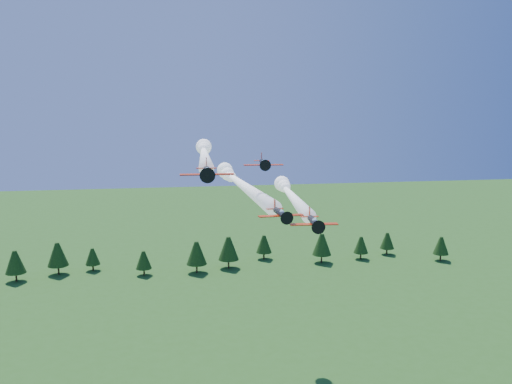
{
  "coord_description": "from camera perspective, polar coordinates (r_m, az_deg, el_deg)",
  "views": [
    {
      "loc": [
        -15.34,
        -90.04,
        61.09
      ],
      "look_at": [
        -1.23,
        0.0,
        45.86
      ],
      "focal_mm": 40.0,
      "sensor_mm": 36.0,
      "label": 1
    }
  ],
  "objects": [
    {
      "name": "plane_lead",
      "position": [
        115.86,
        -1.65,
        0.93
      ],
      "size": [
        8.87,
        56.87,
        3.7
      ],
      "rotation": [
        0.0,
        0.0,
        0.07
      ],
      "color": "black",
      "rests_on": "ground"
    },
    {
      "name": "plane_slot",
      "position": [
        98.83,
        0.73,
        2.92
      ],
      "size": [
        6.94,
        7.54,
        2.44
      ],
      "rotation": [
        0.0,
        0.0,
        -0.07
      ],
      "color": "black",
      "rests_on": "ground"
    },
    {
      "name": "treeline",
      "position": [
        206.21,
        -4.95,
        -5.9
      ],
      "size": [
        178.64,
        19.95,
        11.56
      ],
      "color": "#382314",
      "rests_on": "ground"
    },
    {
      "name": "plane_right",
      "position": [
        122.8,
        3.44,
        -0.23
      ],
      "size": [
        9.04,
        49.75,
        3.7
      ],
      "rotation": [
        0.0,
        0.0,
        -0.07
      ],
      "color": "black",
      "rests_on": "ground"
    },
    {
      "name": "plane_left",
      "position": [
        118.24,
        -5.21,
        3.82
      ],
      "size": [
        8.51,
        52.32,
        3.7
      ],
      "rotation": [
        0.0,
        0.0,
        -0.05
      ],
      "color": "black",
      "rests_on": "ground"
    }
  ]
}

